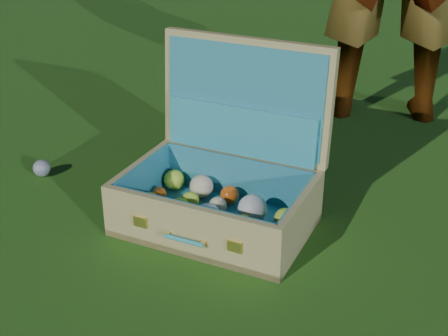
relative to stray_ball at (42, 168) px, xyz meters
The scene contains 3 objects.
ground 0.75m from the stray_ball, ahead, with size 60.00×60.00×0.00m, color #215114.
stray_ball is the anchor object (origin of this frame).
suitcase 0.72m from the stray_ball, ahead, with size 0.60×0.49×0.54m.
Camera 1 is at (0.53, -1.72, 1.02)m, focal length 50.00 mm.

